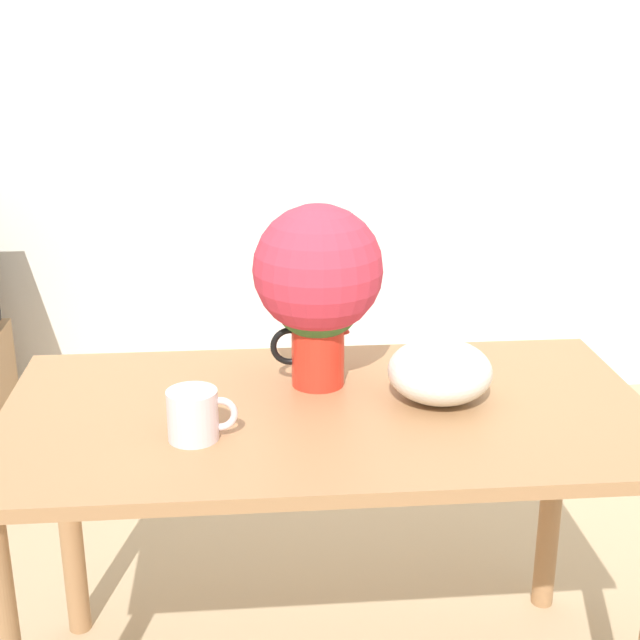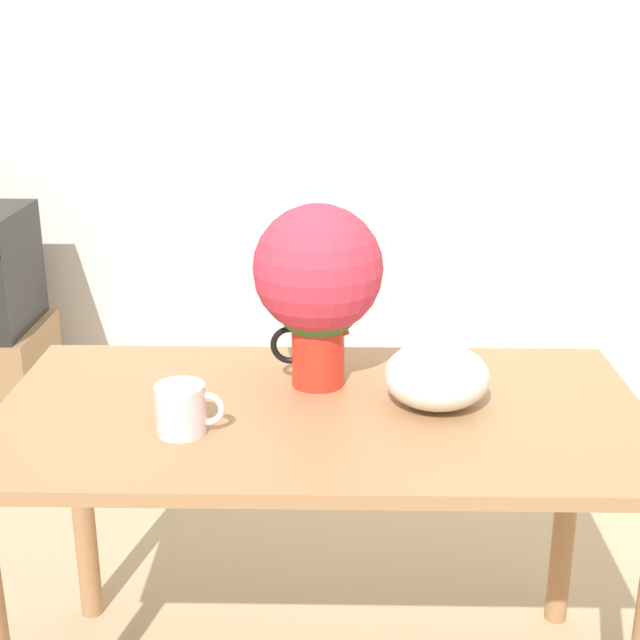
# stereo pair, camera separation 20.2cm
# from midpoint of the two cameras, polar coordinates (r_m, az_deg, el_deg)

# --- Properties ---
(wall_back) EXTENTS (8.00, 0.05, 2.60)m
(wall_back) POSITION_cam_midpoint_polar(r_m,az_deg,el_deg) (3.64, 4.21, 14.28)
(wall_back) COLOR silver
(wall_back) RESTS_ON ground_plane
(table) EXTENTS (1.42, 0.75, 0.78)m
(table) POSITION_cam_midpoint_polar(r_m,az_deg,el_deg) (2.01, 2.98, -8.64)
(table) COLOR #A3754C
(table) RESTS_ON ground_plane
(flower_vase) EXTENTS (0.29, 0.29, 0.42)m
(flower_vase) POSITION_cam_midpoint_polar(r_m,az_deg,el_deg) (1.99, 2.77, 2.46)
(flower_vase) COLOR red
(flower_vase) RESTS_ON table
(coffee_mug) EXTENTS (0.14, 0.10, 0.10)m
(coffee_mug) POSITION_cam_midpoint_polar(r_m,az_deg,el_deg) (1.83, -5.68, -5.75)
(coffee_mug) COLOR silver
(coffee_mug) RESTS_ON table
(white_bowl) EXTENTS (0.23, 0.23, 0.14)m
(white_bowl) POSITION_cam_midpoint_polar(r_m,az_deg,el_deg) (1.97, 10.39, -3.61)
(white_bowl) COLOR silver
(white_bowl) RESTS_ON table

